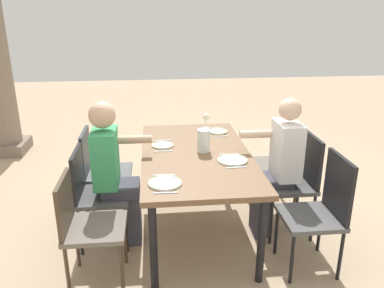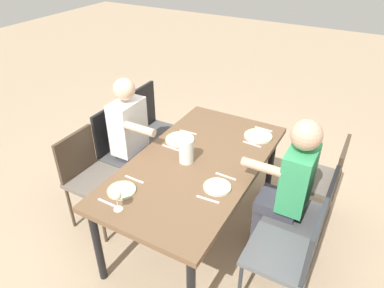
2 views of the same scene
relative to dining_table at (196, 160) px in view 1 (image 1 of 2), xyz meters
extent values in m
plane|color=tan|center=(0.00, 0.00, -0.70)|extent=(16.00, 16.00, 0.00)
cube|color=brown|center=(0.00, 0.00, 0.05)|extent=(1.77, 0.96, 0.04)
cylinder|color=black|center=(-0.80, 0.40, -0.34)|extent=(0.06, 0.06, 0.72)
cylinder|color=black|center=(0.80, 0.40, -0.34)|extent=(0.06, 0.06, 0.72)
cylinder|color=black|center=(-0.80, -0.40, -0.34)|extent=(0.06, 0.06, 0.72)
cylinder|color=black|center=(0.80, -0.40, -0.34)|extent=(0.06, 0.06, 0.72)
cube|color=#6A6158|center=(-0.66, 0.82, -0.24)|extent=(0.44, 0.44, 0.04)
cube|color=#473828|center=(-0.66, 1.02, -0.03)|extent=(0.42, 0.03, 0.41)
cylinder|color=#473828|center=(-0.85, 0.63, -0.48)|extent=(0.03, 0.03, 0.44)
cylinder|color=#473828|center=(-0.47, 0.63, -0.48)|extent=(0.03, 0.03, 0.44)
cylinder|color=#473828|center=(-0.85, 1.01, -0.48)|extent=(0.03, 0.03, 0.44)
cylinder|color=#473828|center=(-0.47, 1.01, -0.48)|extent=(0.03, 0.03, 0.44)
cube|color=#4F4F50|center=(-0.66, -0.82, -0.25)|extent=(0.44, 0.44, 0.04)
cube|color=black|center=(-0.66, -1.02, 0.00)|extent=(0.42, 0.03, 0.50)
cylinder|color=black|center=(-0.47, -0.63, -0.48)|extent=(0.03, 0.03, 0.43)
cylinder|color=black|center=(-0.85, -0.63, -0.48)|extent=(0.03, 0.03, 0.43)
cylinder|color=black|center=(-0.47, -1.01, -0.48)|extent=(0.03, 0.03, 0.43)
cylinder|color=black|center=(-0.85, -1.01, -0.48)|extent=(0.03, 0.03, 0.43)
cube|color=#4F4F50|center=(-0.13, 0.82, -0.25)|extent=(0.44, 0.44, 0.04)
cube|color=black|center=(-0.13, 1.02, -0.04)|extent=(0.42, 0.03, 0.43)
cylinder|color=black|center=(-0.32, 0.63, -0.48)|extent=(0.03, 0.03, 0.43)
cylinder|color=black|center=(0.06, 0.63, -0.48)|extent=(0.03, 0.03, 0.43)
cylinder|color=black|center=(-0.32, 1.01, -0.48)|extent=(0.03, 0.03, 0.43)
cylinder|color=black|center=(0.06, 1.01, -0.48)|extent=(0.03, 0.03, 0.43)
cube|color=#4F4F50|center=(-0.13, -0.82, -0.22)|extent=(0.44, 0.44, 0.04)
cube|color=black|center=(-0.13, -1.02, 0.01)|extent=(0.42, 0.03, 0.46)
cylinder|color=black|center=(0.06, -0.63, -0.47)|extent=(0.03, 0.03, 0.46)
cylinder|color=black|center=(-0.32, -0.63, -0.47)|extent=(0.03, 0.03, 0.46)
cylinder|color=black|center=(0.06, -1.01, -0.47)|extent=(0.03, 0.03, 0.46)
cylinder|color=black|center=(-0.32, -1.01, -0.47)|extent=(0.03, 0.03, 0.46)
cube|color=#5B5E61|center=(0.32, 0.82, -0.23)|extent=(0.44, 0.44, 0.04)
cube|color=#2D3338|center=(0.32, 1.02, -0.01)|extent=(0.42, 0.03, 0.43)
cylinder|color=#2D3338|center=(0.13, 0.63, -0.47)|extent=(0.03, 0.03, 0.45)
cylinder|color=#2D3338|center=(0.51, 0.63, -0.47)|extent=(0.03, 0.03, 0.45)
cylinder|color=#2D3338|center=(0.13, 1.01, -0.47)|extent=(0.03, 0.03, 0.45)
cylinder|color=#2D3338|center=(0.51, 1.01, -0.47)|extent=(0.03, 0.03, 0.45)
cube|color=#6A6158|center=(0.32, -0.82, -0.22)|extent=(0.44, 0.44, 0.04)
cube|color=#473828|center=(0.32, -1.02, -0.01)|extent=(0.42, 0.03, 0.41)
cylinder|color=#473828|center=(0.51, -0.63, -0.47)|extent=(0.03, 0.03, 0.46)
cylinder|color=#473828|center=(0.13, -0.63, -0.47)|extent=(0.03, 0.03, 0.46)
cylinder|color=#473828|center=(0.51, -1.01, -0.47)|extent=(0.03, 0.03, 0.46)
cylinder|color=#473828|center=(0.13, -1.01, -0.47)|extent=(0.03, 0.03, 0.46)
cube|color=#3F3F4C|center=(-0.13, 0.58, -0.47)|extent=(0.24, 0.14, 0.46)
cube|color=#3F3F4C|center=(-0.13, 0.67, -0.19)|extent=(0.28, 0.32, 0.10)
cube|color=#389E60|center=(-0.13, 0.78, 0.11)|extent=(0.34, 0.20, 0.48)
sphere|color=tan|center=(-0.13, 0.78, 0.48)|extent=(0.22, 0.22, 0.22)
cylinder|color=tan|center=(0.01, 0.54, 0.21)|extent=(0.07, 0.30, 0.07)
cube|color=#3F3F4C|center=(-0.13, -0.58, -0.47)|extent=(0.24, 0.14, 0.46)
cube|color=#3F3F4C|center=(-0.13, -0.67, -0.19)|extent=(0.28, 0.32, 0.10)
cube|color=white|center=(-0.13, -0.78, 0.11)|extent=(0.34, 0.20, 0.50)
sphere|color=beige|center=(-0.13, -0.78, 0.48)|extent=(0.19, 0.19, 0.19)
cylinder|color=beige|center=(0.01, -0.54, 0.22)|extent=(0.07, 0.30, 0.07)
cube|color=gray|center=(2.32, 2.48, -0.62)|extent=(0.55, 0.55, 0.16)
cylinder|color=white|center=(-0.61, 0.30, 0.07)|extent=(0.25, 0.25, 0.01)
torus|color=#A4C786|center=(-0.61, 0.30, 0.08)|extent=(0.25, 0.25, 0.01)
cube|color=silver|center=(-0.76, 0.30, 0.07)|extent=(0.02, 0.17, 0.01)
cube|color=silver|center=(-0.46, 0.30, 0.07)|extent=(0.03, 0.17, 0.01)
cylinder|color=white|center=(-0.22, -0.29, 0.07)|extent=(0.26, 0.26, 0.01)
torus|color=#A4C786|center=(-0.22, -0.29, 0.08)|extent=(0.26, 0.26, 0.01)
cube|color=silver|center=(-0.37, -0.29, 0.07)|extent=(0.02, 0.17, 0.01)
cube|color=silver|center=(-0.07, -0.29, 0.07)|extent=(0.02, 0.17, 0.01)
cylinder|color=white|center=(0.22, 0.29, 0.07)|extent=(0.20, 0.20, 0.01)
torus|color=#A4C786|center=(0.22, 0.29, 0.08)|extent=(0.21, 0.21, 0.01)
cube|color=silver|center=(0.07, 0.29, 0.07)|extent=(0.02, 0.17, 0.01)
cube|color=silver|center=(0.37, 0.29, 0.07)|extent=(0.03, 0.17, 0.01)
cylinder|color=silver|center=(0.58, -0.29, 0.07)|extent=(0.21, 0.21, 0.01)
torus|color=#A0BE77|center=(0.58, -0.29, 0.08)|extent=(0.21, 0.21, 0.01)
cylinder|color=white|center=(0.74, -0.19, 0.07)|extent=(0.06, 0.06, 0.00)
cylinder|color=white|center=(0.74, -0.19, 0.12)|extent=(0.01, 0.01, 0.09)
sphere|color=#F2EFCC|center=(0.74, -0.19, 0.19)|extent=(0.07, 0.07, 0.07)
cube|color=silver|center=(0.43, -0.29, 0.07)|extent=(0.02, 0.17, 0.01)
cube|color=silver|center=(0.73, -0.29, 0.07)|extent=(0.02, 0.17, 0.01)
cylinder|color=white|center=(0.04, -0.07, 0.17)|extent=(0.12, 0.12, 0.20)
cylinder|color=#EFEAC6|center=(0.04, -0.07, 0.14)|extent=(0.11, 0.11, 0.13)
camera|label=1|loc=(-3.20, 0.37, 1.30)|focal=36.23mm
camera|label=2|loc=(2.04, 1.09, 1.71)|focal=32.95mm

